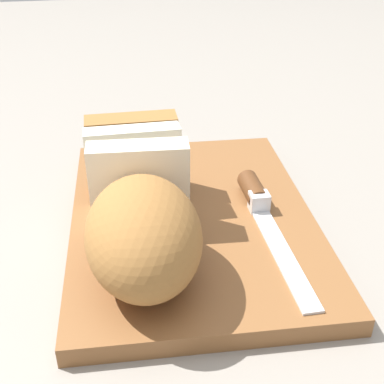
{
  "coord_description": "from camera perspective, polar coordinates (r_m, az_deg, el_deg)",
  "views": [
    {
      "loc": [
        -0.52,
        0.09,
        0.37
      ],
      "look_at": [
        0.0,
        0.0,
        0.05
      ],
      "focal_mm": 48.62,
      "sensor_mm": 36.0,
      "label": 1
    }
  ],
  "objects": [
    {
      "name": "crumb_stray_left",
      "position": [
        0.55,
        0.37,
        -7.41
      ],
      "size": [
        0.01,
        0.01,
        0.01
      ],
      "primitive_type": "sphere",
      "color": "tan",
      "rests_on": "cutting_board"
    },
    {
      "name": "bread_knife",
      "position": [
        0.64,
        7.35,
        -1.16
      ],
      "size": [
        0.24,
        0.03,
        0.03
      ],
      "rotation": [
        0.0,
        0.0,
        3.16
      ],
      "color": "silver",
      "rests_on": "cutting_board"
    },
    {
      "name": "bread_loaf",
      "position": [
        0.55,
        -5.69,
        -1.81
      ],
      "size": [
        0.28,
        0.12,
        0.1
      ],
      "rotation": [
        0.0,
        0.0,
        -0.01
      ],
      "color": "#996633",
      "rests_on": "cutting_board"
    },
    {
      "name": "crumb_near_knife",
      "position": [
        0.64,
        -2.99,
        -1.64
      ],
      "size": [
        0.01,
        0.01,
        0.01
      ],
      "primitive_type": "sphere",
      "color": "tan",
      "rests_on": "cutting_board"
    },
    {
      "name": "ground_plane",
      "position": [
        0.64,
        -0.0,
        -3.96
      ],
      "size": [
        3.0,
        3.0,
        0.0
      ],
      "primitive_type": "plane",
      "color": "gray"
    },
    {
      "name": "crumb_near_loaf",
      "position": [
        0.6,
        -6.44,
        -4.4
      ],
      "size": [
        0.0,
        0.0,
        0.0
      ],
      "primitive_type": "sphere",
      "color": "tan",
      "rests_on": "cutting_board"
    },
    {
      "name": "cutting_board",
      "position": [
        0.64,
        -0.0,
        -3.15
      ],
      "size": [
        0.41,
        0.3,
        0.02
      ],
      "primitive_type": "cube",
      "rotation": [
        0.0,
        0.0,
        -0.03
      ],
      "color": "brown",
      "rests_on": "ground_plane"
    }
  ]
}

